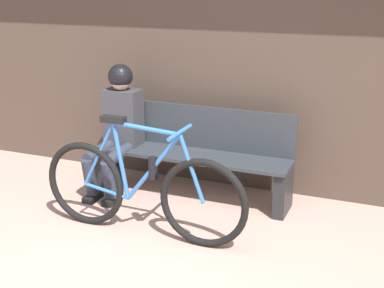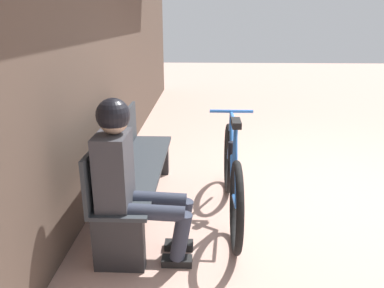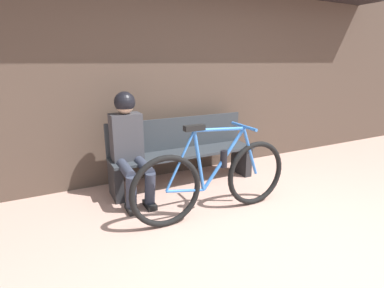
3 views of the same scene
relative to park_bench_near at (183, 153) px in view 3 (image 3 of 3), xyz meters
name	(u,v)px [view 3 (image 3 of 3)]	position (x,y,z in m)	size (l,w,h in m)	color
ground_plane	(318,267)	(0.22, -1.97, -0.40)	(24.00, 24.00, 0.00)	tan
storefront_wall	(183,50)	(0.22, 0.43, 1.27)	(12.00, 0.56, 3.20)	#4C3D33
park_bench_near	(183,153)	(0.00, 0.00, 0.00)	(1.84, 0.42, 0.83)	#2D3338
bicycle	(214,179)	(-0.07, -0.89, -0.02)	(1.74, 0.40, 0.95)	black
person_seated	(129,140)	(-0.71, -0.12, 0.29)	(0.34, 0.66, 1.20)	#2D3342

